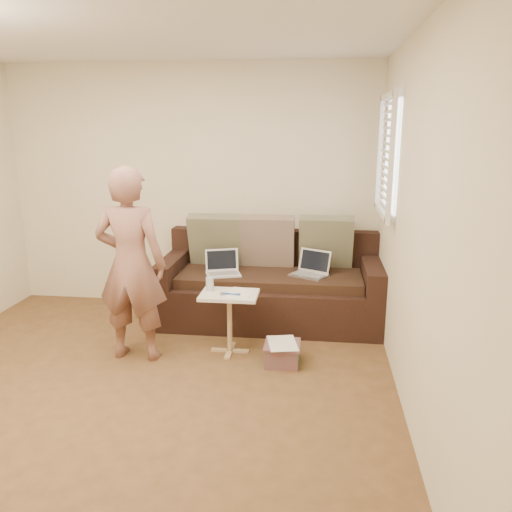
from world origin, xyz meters
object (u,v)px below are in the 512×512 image
sofa (270,281)px  side_table (230,323)px  person (131,265)px  striped_box (282,353)px  drinking_glass (210,284)px  laptop_white (223,275)px  laptop_silver (309,276)px

sofa → side_table: (-0.28, -0.79, -0.15)m
person → striped_box: (1.28, 0.01, -0.74)m
person → striped_box: person is taller
side_table → drinking_glass: size_ratio=4.56×
person → side_table: person is taller
laptop_white → striped_box: bearing=-70.0°
sofa → striped_box: sofa is taller
laptop_white → striped_box: 1.13m
laptop_white → striped_box: laptop_white is taller
sofa → striped_box: size_ratio=7.39×
sofa → laptop_silver: bearing=-12.9°
laptop_silver → person: bearing=-121.0°
laptop_silver → striped_box: laptop_silver is taller
sofa → laptop_silver: 0.41m
drinking_glass → striped_box: 0.87m
drinking_glass → striped_box: drinking_glass is taller
laptop_white → person: bearing=-145.7°
sofa → striped_box: 1.05m
sofa → drinking_glass: bearing=-122.1°
drinking_glass → striped_box: size_ratio=0.40×
laptop_silver → striped_box: size_ratio=1.14×
side_table → striped_box: bearing=-20.8°
striped_box → drinking_glass: bearing=160.3°
laptop_white → person: person is taller
person → striped_box: 1.47m
laptop_silver → laptop_white: bearing=-147.6°
side_table → striped_box: size_ratio=1.84×
laptop_silver → laptop_white: (-0.84, -0.07, 0.00)m
laptop_silver → striped_box: (-0.19, -0.89, -0.43)m
laptop_silver → person: person is taller
side_table → drinking_glass: drinking_glass is taller
person → laptop_white: bearing=-125.2°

